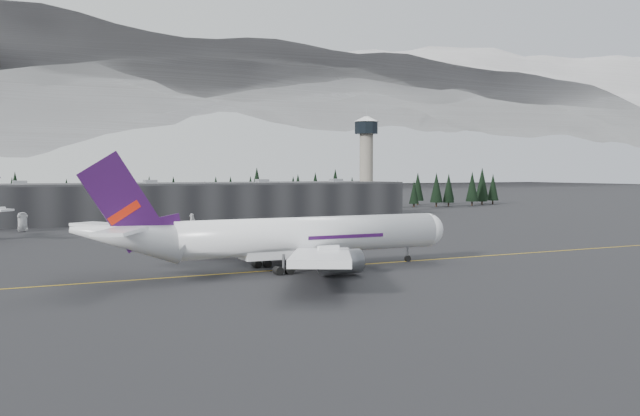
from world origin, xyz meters
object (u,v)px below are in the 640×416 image
jet_main (280,237)px  gse_vehicle_b (193,225)px  gse_vehicle_a (22,229)px  control_tower (366,154)px  terminal (180,201)px

jet_main → gse_vehicle_b: size_ratio=16.81×
jet_main → gse_vehicle_a: jet_main is taller
control_tower → jet_main: control_tower is taller
terminal → gse_vehicle_b: (-4.77, -30.53, -5.62)m
control_tower → gse_vehicle_a: (-126.44, -29.40, -22.66)m
control_tower → terminal: bearing=-177.7°
control_tower → jet_main: bearing=-125.8°
terminal → gse_vehicle_a: terminal is taller
control_tower → gse_vehicle_b: control_tower is taller
jet_main → gse_vehicle_a: 106.11m
terminal → control_tower: 76.98m
gse_vehicle_a → jet_main: bearing=-85.6°
control_tower → gse_vehicle_a: control_tower is taller
jet_main → gse_vehicle_a: size_ratio=12.41×
gse_vehicle_b → control_tower: bearing=104.7°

